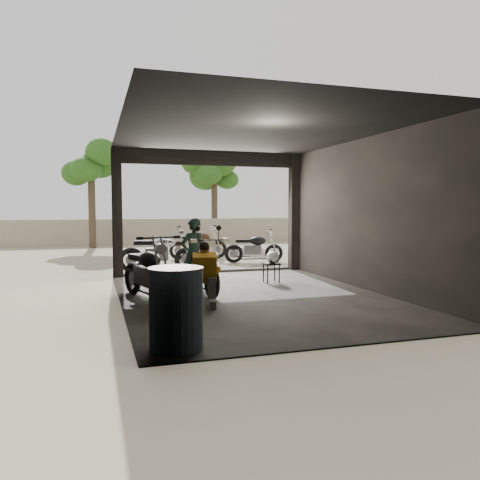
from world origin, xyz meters
TOP-DOWN VIEW (x-y plane):
  - ground at (0.00, 0.00)m, footprint 80.00×80.00m
  - garage at (0.00, 0.55)m, footprint 7.00×7.13m
  - boundary_wall at (0.00, 14.00)m, footprint 18.00×0.30m
  - tree_left at (-3.00, 12.50)m, footprint 2.20×2.20m
  - tree_right at (2.80, 14.00)m, footprint 2.20×2.20m
  - main_bike at (-0.89, 0.61)m, footprint 0.91×1.81m
  - left_bike at (-2.00, 0.22)m, footprint 1.26×1.97m
  - outside_bike_a at (-1.26, 4.08)m, footprint 1.98×1.10m
  - outside_bike_b at (0.43, 6.87)m, footprint 1.74×0.74m
  - outside_bike_c at (1.88, 5.32)m, footprint 1.71×0.91m
  - rider at (-0.96, 1.00)m, footprint 0.64×0.52m
  - mechanic at (-1.09, -0.64)m, footprint 0.69×0.85m
  - stool at (0.95, 1.42)m, footprint 0.34×0.34m
  - helmet at (0.96, 1.37)m, footprint 0.32×0.33m
  - oil_drum at (-2.00, -3.00)m, footprint 0.68×0.68m
  - sign_post at (3.82, 2.65)m, footprint 0.82×0.08m

SIDE VIEW (x-z plane):
  - ground at x=0.00m, z-range 0.00..0.00m
  - stool at x=0.95m, z-range 0.16..0.63m
  - oil_drum at x=-2.00m, z-range 0.00..1.02m
  - mechanic at x=-1.09m, z-range 0.00..1.10m
  - outside_bike_c at x=1.88m, z-range 0.00..1.10m
  - main_bike at x=-0.89m, z-range 0.00..1.16m
  - outside_bike_b at x=0.43m, z-range 0.00..1.17m
  - boundary_wall at x=0.00m, z-range 0.00..1.20m
  - helmet at x=0.96m, z-range 0.47..0.75m
  - left_bike at x=-2.00m, z-range 0.00..1.24m
  - outside_bike_a at x=-1.26m, z-range 0.00..1.27m
  - rider at x=-0.96m, z-range 0.00..1.53m
  - garage at x=0.00m, z-range -0.32..2.88m
  - sign_post at x=3.82m, z-range 0.44..2.91m
  - tree_right at x=2.80m, z-range 1.06..6.06m
  - tree_left at x=-3.00m, z-range 1.19..6.79m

